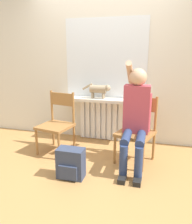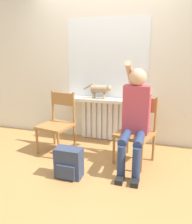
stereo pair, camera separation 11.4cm
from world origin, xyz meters
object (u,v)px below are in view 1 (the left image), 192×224
chair_left (57,123)px  person (136,114)px  cat (99,89)px  chair_right (137,130)px  backpack (71,163)px

chair_left → person: size_ratio=0.66×
cat → chair_left: bearing=-133.1°
person → cat: size_ratio=2.89×
chair_right → cat: 0.99m
person → backpack: (-0.71, -0.55, -0.54)m
chair_left → person: person is taller
chair_left → backpack: bearing=-43.1°
chair_right → person: bearing=-78.4°
person → backpack: 1.05m
chair_left → person: bearing=5.7°
cat → person: bearing=-45.4°
chair_left → backpack: size_ratio=2.44×
person → cat: bearing=134.6°
backpack → cat: bearing=87.9°
chair_right → cat: cat is taller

